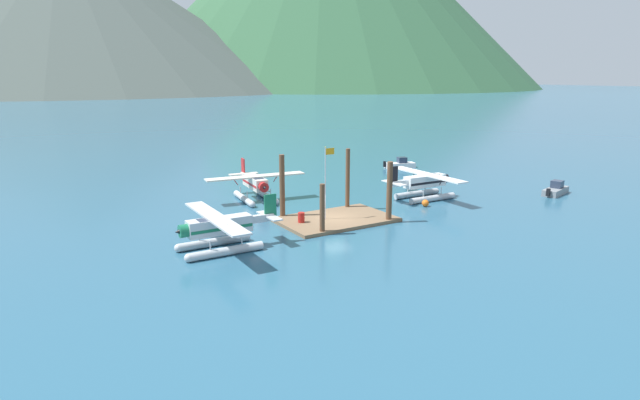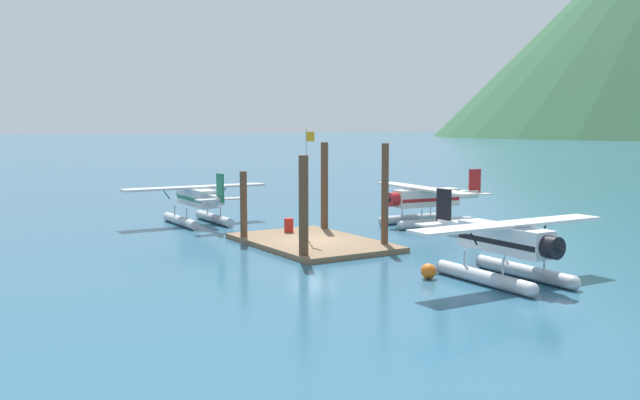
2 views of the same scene
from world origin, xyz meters
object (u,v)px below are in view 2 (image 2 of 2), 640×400
at_px(flagpole, 307,171).
at_px(seaplane_white_stbd_fwd, 505,247).
at_px(mooring_buoy, 429,271).
at_px(seaplane_cream_bow_left, 426,203).
at_px(seaplane_silver_port_aft, 197,202).
at_px(fuel_drum, 289,225).

bearing_deg(flagpole, seaplane_white_stbd_fwd, 9.10).
xyz_separation_m(flagpole, mooring_buoy, (11.40, -0.36, -3.94)).
bearing_deg(seaplane_cream_bow_left, seaplane_white_stbd_fwd, -29.06).
height_order(flagpole, mooring_buoy, flagpole).
bearing_deg(seaplane_silver_port_aft, seaplane_white_stbd_fwd, 10.96).
bearing_deg(seaplane_silver_port_aft, flagpole, 13.24).
bearing_deg(fuel_drum, seaplane_silver_port_aft, -162.31).
relative_size(flagpole, seaplane_silver_port_aft, 0.62).
bearing_deg(seaplane_silver_port_aft, fuel_drum, 17.69).
height_order(flagpole, seaplane_white_stbd_fwd, flagpole).
height_order(fuel_drum, mooring_buoy, fuel_drum).
relative_size(flagpole, seaplane_cream_bow_left, 0.62).
bearing_deg(seaplane_white_stbd_fwd, fuel_drum, -172.72).
bearing_deg(flagpole, fuel_drum, 177.23).
distance_m(mooring_buoy, seaplane_white_stbd_fwd, 3.57).
height_order(seaplane_cream_bow_left, seaplane_white_stbd_fwd, same).
xyz_separation_m(fuel_drum, mooring_buoy, (13.89, -0.48, -0.39)).
relative_size(fuel_drum, seaplane_silver_port_aft, 0.08).
relative_size(mooring_buoy, seaplane_silver_port_aft, 0.07).
relative_size(flagpole, mooring_buoy, 9.18).
distance_m(flagpole, mooring_buoy, 12.07).
relative_size(fuel_drum, seaplane_cream_bow_left, 0.08).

